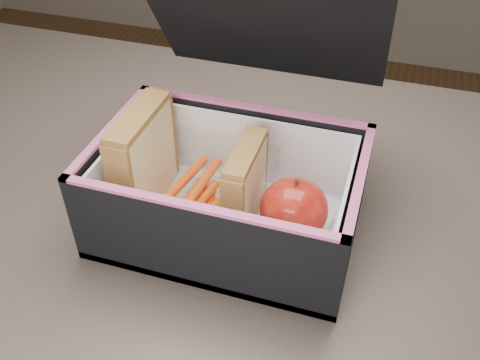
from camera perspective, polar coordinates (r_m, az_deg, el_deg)
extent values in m
cube|color=#534640|center=(0.64, -4.32, -4.96)|extent=(1.20, 0.80, 0.03)
cube|color=#382D26|center=(1.34, -20.33, -1.06)|extent=(0.05, 0.05, 0.72)
cube|color=black|center=(0.63, 2.87, 15.84)|extent=(0.27, 0.10, 0.15)
cube|color=beige|center=(0.61, -10.97, 2.25)|extent=(0.01, 0.10, 0.11)
cube|color=#CE6F6D|center=(0.61, -10.17, 1.77)|extent=(0.01, 0.10, 0.10)
cube|color=beige|center=(0.60, -9.46, 1.95)|extent=(0.01, 0.10, 0.11)
cube|color=brown|center=(0.57, -10.87, 6.66)|extent=(0.03, 0.11, 0.01)
cube|color=beige|center=(0.57, -0.14, -0.69)|extent=(0.01, 0.08, 0.09)
cube|color=#CE6F6D|center=(0.58, 0.54, -1.10)|extent=(0.01, 0.08, 0.08)
cube|color=beige|center=(0.57, 1.24, -0.98)|extent=(0.01, 0.08, 0.09)
cube|color=brown|center=(0.54, 0.58, 2.97)|extent=(0.02, 0.09, 0.01)
cylinder|color=#E14611|center=(0.59, -4.35, -4.71)|extent=(0.03, 0.09, 0.01)
cylinder|color=#E14611|center=(0.59, -4.66, -2.77)|extent=(0.03, 0.09, 0.01)
cylinder|color=#E14611|center=(0.61, -5.94, 0.02)|extent=(0.03, 0.09, 0.01)
cylinder|color=#E14611|center=(0.62, -5.68, -2.32)|extent=(0.02, 0.09, 0.01)
cylinder|color=#E14611|center=(0.59, -4.72, -2.99)|extent=(0.03, 0.09, 0.01)
cylinder|color=#E14611|center=(0.61, -4.07, -0.32)|extent=(0.02, 0.09, 0.01)
cylinder|color=#E14611|center=(0.60, -3.76, -3.81)|extent=(0.02, 0.09, 0.01)
cube|color=white|center=(0.59, 5.50, -5.38)|extent=(0.08, 0.08, 0.01)
ellipsoid|color=#8A0005|center=(0.56, 5.77, -3.12)|extent=(0.08, 0.08, 0.07)
cylinder|color=#4C361B|center=(0.54, 6.02, -0.21)|extent=(0.01, 0.01, 0.01)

